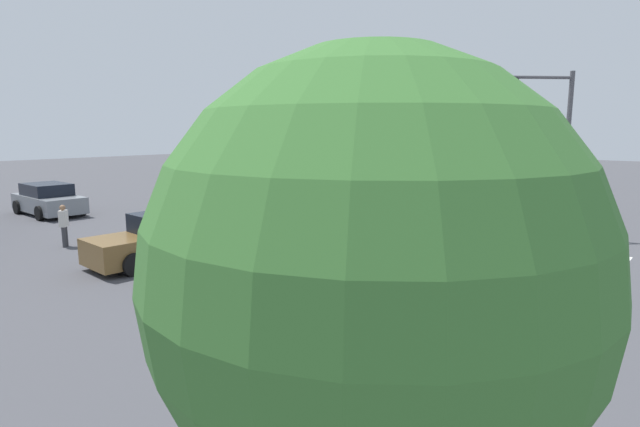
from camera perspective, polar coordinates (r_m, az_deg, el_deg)
ground_plane at (r=19.07m, az=0.00°, el=-3.16°), size 129.50×129.50×0.00m
crosswalk_markings at (r=16.03m, az=16.74°, el=-6.02°), size 9.51×7.25×0.01m
traffic_signal_mast at (r=20.32m, az=19.35°, el=11.02°), size 5.58×5.58×6.39m
car_0 at (r=16.81m, az=-17.58°, el=-2.81°), size 4.56×2.21×1.57m
car_1 at (r=22.13m, az=14.14°, el=0.13°), size 4.89×2.23×1.47m
car_3 at (r=16.44m, az=2.39°, el=-2.59°), size 2.17×4.49×1.59m
car_5 at (r=28.31m, az=-28.61°, el=1.38°), size 2.25×4.61×1.56m
car_6 at (r=28.73m, az=22.80°, el=1.82°), size 4.59×1.98×1.51m
pedestrian at (r=20.20m, az=-27.23°, el=-1.05°), size 0.41×0.41×1.54m
street_light_pole_a at (r=33.38m, az=-2.24°, el=11.03°), size 0.80×0.36×8.51m
tree_corner_a at (r=3.40m, az=5.84°, el=-6.95°), size 3.02×3.02×4.75m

